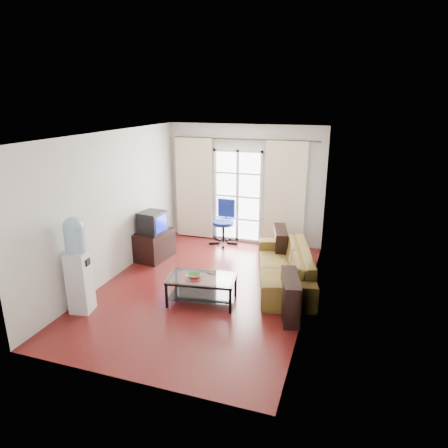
# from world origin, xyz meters

# --- Properties ---
(floor) EXTENTS (5.20, 5.20, 0.00)m
(floor) POSITION_xyz_m (0.00, 0.00, 0.00)
(floor) COLOR maroon
(floor) RESTS_ON ground
(ceiling) EXTENTS (5.20, 5.20, 0.00)m
(ceiling) POSITION_xyz_m (0.00, 0.00, 2.70)
(ceiling) COLOR white
(ceiling) RESTS_ON wall_back
(wall_back) EXTENTS (3.60, 0.02, 2.70)m
(wall_back) POSITION_xyz_m (0.00, 2.60, 1.35)
(wall_back) COLOR silver
(wall_back) RESTS_ON floor
(wall_front) EXTENTS (3.60, 0.02, 2.70)m
(wall_front) POSITION_xyz_m (0.00, -2.60, 1.35)
(wall_front) COLOR silver
(wall_front) RESTS_ON floor
(wall_left) EXTENTS (0.02, 5.20, 2.70)m
(wall_left) POSITION_xyz_m (-1.80, 0.00, 1.35)
(wall_left) COLOR silver
(wall_left) RESTS_ON floor
(wall_right) EXTENTS (0.02, 5.20, 2.70)m
(wall_right) POSITION_xyz_m (1.80, 0.00, 1.35)
(wall_right) COLOR silver
(wall_right) RESTS_ON floor
(french_door) EXTENTS (1.16, 0.06, 2.15)m
(french_door) POSITION_xyz_m (-0.15, 2.54, 1.07)
(french_door) COLOR white
(french_door) RESTS_ON wall_back
(curtain_rod) EXTENTS (3.30, 0.04, 0.04)m
(curtain_rod) POSITION_xyz_m (0.00, 2.50, 2.38)
(curtain_rod) COLOR #4C3F2D
(curtain_rod) RESTS_ON wall_back
(curtain_left) EXTENTS (0.90, 0.07, 2.35)m
(curtain_left) POSITION_xyz_m (-1.20, 2.48, 1.20)
(curtain_left) COLOR beige
(curtain_left) RESTS_ON curtain_rod
(curtain_right) EXTENTS (0.90, 0.07, 2.35)m
(curtain_right) POSITION_xyz_m (0.95, 2.48, 1.20)
(curtain_right) COLOR beige
(curtain_right) RESTS_ON curtain_rod
(radiator) EXTENTS (0.64, 0.12, 0.64)m
(radiator) POSITION_xyz_m (0.80, 2.50, 0.33)
(radiator) COLOR gray
(radiator) RESTS_ON floor
(sofa) EXTENTS (2.72, 2.00, 0.67)m
(sofa) POSITION_xyz_m (1.31, 0.64, 0.33)
(sofa) COLOR brown
(sofa) RESTS_ON floor
(coffee_table) EXTENTS (1.18, 0.78, 0.45)m
(coffee_table) POSITION_xyz_m (0.14, -0.51, 0.29)
(coffee_table) COLOR silver
(coffee_table) RESTS_ON floor
(bowl) EXTENTS (0.27, 0.27, 0.06)m
(bowl) POSITION_xyz_m (0.02, -0.55, 0.47)
(bowl) COLOR green
(bowl) RESTS_ON coffee_table
(book) EXTENTS (0.28, 0.30, 0.02)m
(book) POSITION_xyz_m (-0.01, -0.63, 0.46)
(book) COLOR maroon
(book) RESTS_ON coffee_table
(remote) EXTENTS (0.16, 0.08, 0.02)m
(remote) POSITION_xyz_m (0.24, -0.33, 0.45)
(remote) COLOR black
(remote) RESTS_ON coffee_table
(tv_stand) EXTENTS (0.64, 0.88, 0.60)m
(tv_stand) POSITION_xyz_m (-1.49, 0.94, 0.30)
(tv_stand) COLOR black
(tv_stand) RESTS_ON floor
(crt_tv) EXTENTS (0.54, 0.53, 0.44)m
(crt_tv) POSITION_xyz_m (-1.49, 0.87, 0.82)
(crt_tv) COLOR black
(crt_tv) RESTS_ON tv_stand
(task_chair) EXTENTS (0.69, 0.69, 1.01)m
(task_chair) POSITION_xyz_m (-0.40, 2.28, 0.30)
(task_chair) COLOR black
(task_chair) RESTS_ON floor
(water_cooler) EXTENTS (0.37, 0.37, 1.56)m
(water_cooler) POSITION_xyz_m (-1.56, -1.37, 0.82)
(water_cooler) COLOR silver
(water_cooler) RESTS_ON floor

